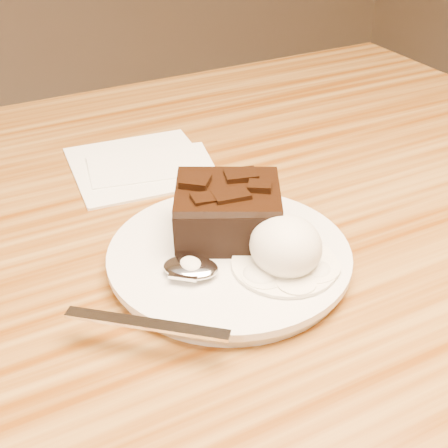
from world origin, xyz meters
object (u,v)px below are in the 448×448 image
plate (229,259)px  ice_cream_scoop (286,246)px  napkin (139,164)px  brownie (228,214)px  spoon (191,269)px

plate → ice_cream_scoop: (0.03, -0.04, 0.03)m
plate → ice_cream_scoop: ice_cream_scoop is taller
ice_cream_scoop → napkin: bearing=97.1°
plate → ice_cream_scoop: 0.06m
brownie → ice_cream_scoop: bearing=-73.2°
plate → ice_cream_scoop: bearing=-53.6°
brownie → ice_cream_scoop: size_ratio=1.44×
brownie → spoon: (-0.06, -0.04, -0.02)m
plate → napkin: size_ratio=1.43×
brownie → napkin: bearing=93.6°
brownie → ice_cream_scoop: (0.02, -0.07, -0.00)m
brownie → napkin: size_ratio=0.61×
brownie → spoon: bearing=-144.8°
plate → ice_cream_scoop: size_ratio=3.38×
plate → spoon: 0.05m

